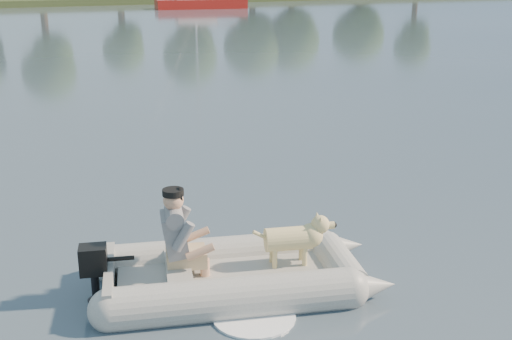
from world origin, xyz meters
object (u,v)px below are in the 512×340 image
dog (288,243)px  sailboat (200,3)px  dinghy (236,243)px  man (176,231)px

dog → sailboat: sailboat is taller
dinghy → sailboat: bearing=84.6°
man → sailboat: bearing=83.9°
man → dog: man is taller
dinghy → dog: size_ratio=5.10×
man → dinghy: bearing=-4.2°
dinghy → sailboat: sailboat is taller
dog → sailboat: (15.71, 48.82, -0.03)m
dinghy → man: 0.71m
man → sailboat: 51.42m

